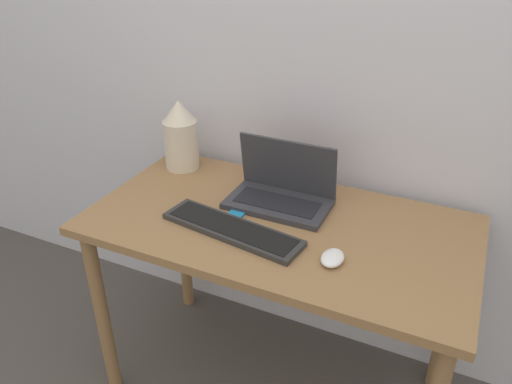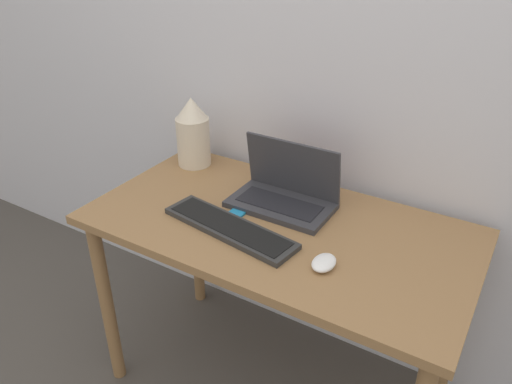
{
  "view_description": "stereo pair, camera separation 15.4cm",
  "coord_description": "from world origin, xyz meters",
  "px_view_note": "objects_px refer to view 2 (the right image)",
  "views": [
    {
      "loc": [
        0.52,
        -0.95,
        1.65
      ],
      "look_at": [
        -0.08,
        0.32,
        0.87
      ],
      "focal_mm": 35.0,
      "sensor_mm": 36.0,
      "label": 1
    },
    {
      "loc": [
        0.65,
        -0.88,
        1.65
      ],
      "look_at": [
        -0.08,
        0.32,
        0.87
      ],
      "focal_mm": 35.0,
      "sensor_mm": 36.0,
      "label": 2
    }
  ],
  "objects_px": {
    "keyboard": "(229,228)",
    "mouse": "(324,263)",
    "mp3_player": "(235,214)",
    "vase": "(193,132)",
    "laptop": "(285,192)"
  },
  "relations": [
    {
      "from": "vase",
      "to": "mp3_player",
      "type": "xyz_separation_m",
      "value": [
        0.36,
        -0.25,
        -0.13
      ]
    },
    {
      "from": "laptop",
      "to": "mp3_player",
      "type": "relative_size",
      "value": 5.37
    },
    {
      "from": "vase",
      "to": "mp3_player",
      "type": "height_order",
      "value": "vase"
    },
    {
      "from": "keyboard",
      "to": "vase",
      "type": "height_order",
      "value": "vase"
    },
    {
      "from": "keyboard",
      "to": "mp3_player",
      "type": "xyz_separation_m",
      "value": [
        -0.03,
        0.08,
        -0.01
      ]
    },
    {
      "from": "keyboard",
      "to": "mouse",
      "type": "relative_size",
      "value": 5.24
    },
    {
      "from": "laptop",
      "to": "keyboard",
      "type": "bearing_deg",
      "value": -106.58
    },
    {
      "from": "mouse",
      "to": "mp3_player",
      "type": "xyz_separation_m",
      "value": [
        -0.37,
        0.1,
        -0.01
      ]
    },
    {
      "from": "mouse",
      "to": "vase",
      "type": "xyz_separation_m",
      "value": [
        -0.73,
        0.35,
        0.12
      ]
    },
    {
      "from": "keyboard",
      "to": "mp3_player",
      "type": "distance_m",
      "value": 0.09
    },
    {
      "from": "mouse",
      "to": "mp3_player",
      "type": "relative_size",
      "value": 1.43
    },
    {
      "from": "keyboard",
      "to": "mouse",
      "type": "xyz_separation_m",
      "value": [
        0.33,
        -0.02,
        0.0
      ]
    },
    {
      "from": "laptop",
      "to": "vase",
      "type": "relative_size",
      "value": 1.26
    },
    {
      "from": "keyboard",
      "to": "mouse",
      "type": "bearing_deg",
      "value": -2.96
    },
    {
      "from": "vase",
      "to": "mp3_player",
      "type": "bearing_deg",
      "value": -34.62
    }
  ]
}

